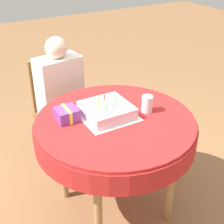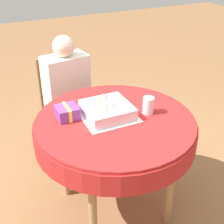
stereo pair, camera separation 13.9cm
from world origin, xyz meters
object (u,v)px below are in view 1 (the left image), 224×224
gift_box (67,114)px  person (61,92)px  chair (58,107)px  drinking_glass (147,104)px  birthday_cake (107,110)px

gift_box → person: bearing=72.2°
chair → person: size_ratio=0.81×
gift_box → drinking_glass: bearing=-18.3°
drinking_glass → gift_box: drinking_glass is taller
birthday_cake → gift_box: size_ratio=2.10×
chair → person: person is taller
drinking_glass → gift_box: (-0.50, 0.16, -0.02)m
chair → gift_box: (-0.18, -0.69, 0.33)m
person → birthday_cake: bearing=-93.1°
person → birthday_cake: person is taller
person → birthday_cake: 0.70m
chair → person: 0.20m
chair → drinking_glass: (0.31, -0.86, 0.35)m
drinking_glass → chair: bearing=110.1°
drinking_glass → gift_box: 0.52m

